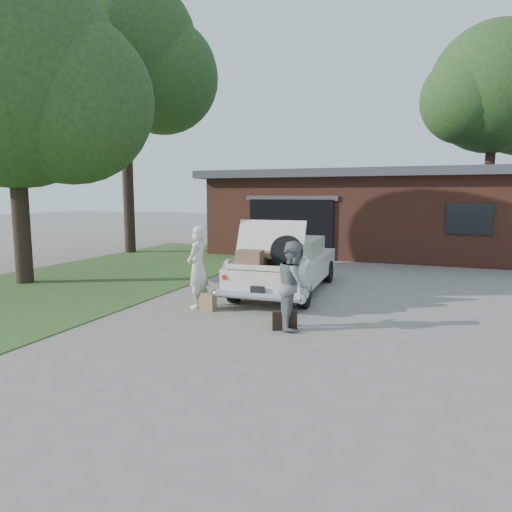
% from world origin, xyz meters
% --- Properties ---
extents(ground, '(90.00, 90.00, 0.00)m').
position_xyz_m(ground, '(0.00, 0.00, 0.00)').
color(ground, gray).
rests_on(ground, ground).
extents(grass_strip, '(6.00, 16.00, 0.02)m').
position_xyz_m(grass_strip, '(-5.50, 3.00, 0.01)').
color(grass_strip, '#2D4C1E').
rests_on(grass_strip, ground).
extents(house, '(12.80, 7.80, 3.30)m').
position_xyz_m(house, '(0.98, 11.47, 1.67)').
color(house, brown).
rests_on(house, ground).
extents(tree_left, '(6.66, 5.79, 8.32)m').
position_xyz_m(tree_left, '(-6.73, 0.81, 5.20)').
color(tree_left, '#38281E').
rests_on(tree_left, ground).
extents(tree_back, '(6.86, 5.97, 10.89)m').
position_xyz_m(tree_back, '(-8.13, 7.32, 7.57)').
color(tree_back, '#38281E').
rests_on(tree_back, ground).
extents(tree_right, '(6.73, 5.85, 10.12)m').
position_xyz_m(tree_right, '(5.82, 15.86, 6.89)').
color(tree_right, '#38281E').
rests_on(tree_right, ground).
extents(sedan, '(2.01, 4.68, 1.83)m').
position_xyz_m(sedan, '(0.11, 2.33, 0.68)').
color(sedan, beige).
rests_on(sedan, ground).
extents(woman_left, '(0.47, 0.67, 1.74)m').
position_xyz_m(woman_left, '(-1.15, 0.15, 0.87)').
color(woman_left, silver).
rests_on(woman_left, ground).
extents(woman_right, '(0.79, 0.91, 1.58)m').
position_xyz_m(woman_right, '(1.19, -0.58, 0.79)').
color(woman_right, slate).
rests_on(woman_right, ground).
extents(suitcase_left, '(0.48, 0.27, 0.35)m').
position_xyz_m(suitcase_left, '(-0.88, 0.02, 0.18)').
color(suitcase_left, olive).
rests_on(suitcase_left, ground).
extents(suitcase_right, '(0.46, 0.29, 0.34)m').
position_xyz_m(suitcase_right, '(1.07, -0.75, 0.17)').
color(suitcase_right, black).
rests_on(suitcase_right, ground).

